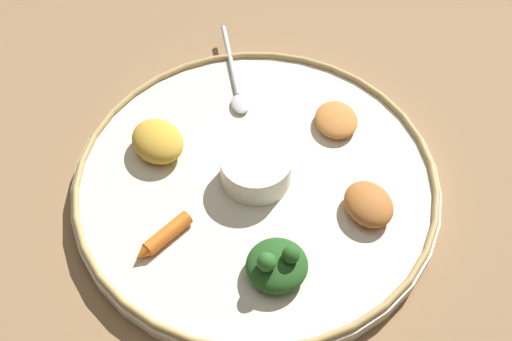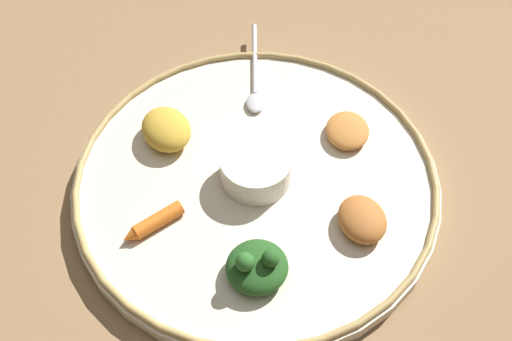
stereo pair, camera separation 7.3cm
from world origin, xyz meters
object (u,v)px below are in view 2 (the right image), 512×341
Objects in this scene: spoon at (255,81)px; greens_pile at (257,266)px; carrot_near_spoon at (153,223)px; center_bowl at (256,168)px.

spoon is 0.28m from greens_pile.
spoon is at bearing -33.09° from carrot_near_spoon.
spoon is 2.37× the size of carrot_near_spoon.
greens_pile is 1.21× the size of carrot_near_spoon.
center_bowl is 0.95× the size of greens_pile.
greens_pile is at bearing 173.82° from center_bowl.
carrot_near_spoon reaches higher than spoon.
center_bowl is 0.13m from carrot_near_spoon.
greens_pile is (-0.28, 0.03, 0.01)m from spoon.
greens_pile is 0.13m from carrot_near_spoon.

